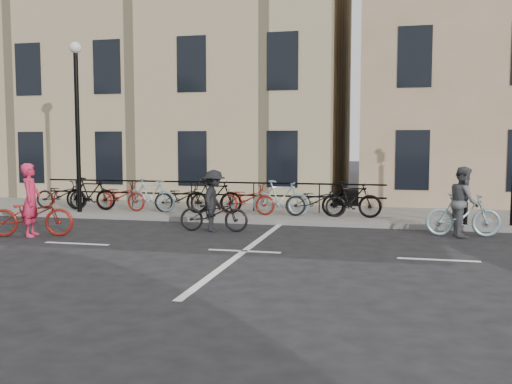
% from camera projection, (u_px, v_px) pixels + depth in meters
% --- Properties ---
extents(ground, '(120.00, 120.00, 0.00)m').
position_uv_depth(ground, '(244.00, 251.00, 12.27)').
color(ground, black).
rests_on(ground, ground).
extents(sidewalk, '(46.00, 4.00, 0.15)m').
position_uv_depth(sidewalk, '(173.00, 210.00, 18.99)').
color(sidewalk, slate).
rests_on(sidewalk, ground).
extents(building_west, '(20.00, 10.00, 10.00)m').
position_uv_depth(building_west, '(126.00, 82.00, 26.47)').
color(building_west, tan).
rests_on(building_west, sidewalk).
extents(lamp_post, '(0.36, 0.36, 5.28)m').
position_uv_depth(lamp_post, '(77.00, 105.00, 17.71)').
color(lamp_post, black).
rests_on(lamp_post, sidewalk).
extents(bollard_east, '(0.14, 0.14, 0.90)m').
position_uv_depth(bollard_east, '(465.00, 208.00, 15.20)').
color(bollard_east, black).
rests_on(bollard_east, sidewalk).
extents(parked_bikes, '(11.45, 1.23, 1.05)m').
position_uv_depth(parked_bikes, '(197.00, 197.00, 17.74)').
color(parked_bikes, black).
rests_on(parked_bikes, sidewalk).
extents(cyclist_pink, '(2.17, 1.31, 1.82)m').
position_uv_depth(cyclist_pink, '(31.00, 211.00, 14.19)').
color(cyclist_pink, maroon).
rests_on(cyclist_pink, ground).
extents(cyclist_grey, '(1.84, 0.90, 1.75)m').
position_uv_depth(cyclist_grey, '(463.00, 208.00, 14.14)').
color(cyclist_grey, '#8BAAB6').
rests_on(cyclist_grey, ground).
extents(cyclist_dark, '(1.86, 1.08, 1.63)m').
position_uv_depth(cyclist_dark, '(214.00, 207.00, 14.95)').
color(cyclist_dark, black).
rests_on(cyclist_dark, ground).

